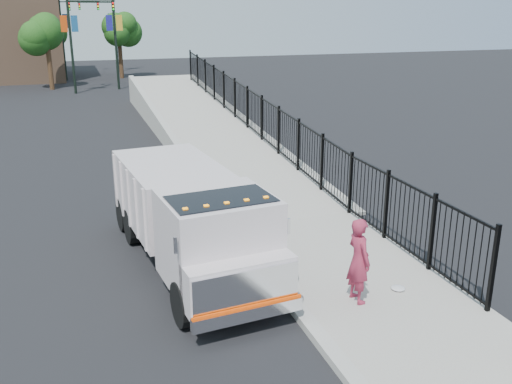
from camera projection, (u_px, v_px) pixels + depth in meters
name	position (u px, v px, depth m)	size (l,w,h in m)	color
ground	(285.00, 297.00, 12.16)	(120.00, 120.00, 0.00)	black
sidewalk	(416.00, 327.00, 10.91)	(3.55, 12.00, 0.12)	#9E998E
curb	(325.00, 344.00, 10.33)	(0.30, 12.00, 0.16)	#ADAAA3
ramp	(207.00, 136.00, 27.25)	(3.95, 24.00, 1.70)	#9E998E
iron_fence	(262.00, 133.00, 23.78)	(0.10, 28.00, 1.80)	black
truck	(191.00, 215.00, 13.12)	(2.90, 7.12, 2.37)	black
worker	(359.00, 260.00, 11.51)	(0.65, 0.43, 1.79)	#982841
debris	(398.00, 288.00, 12.21)	(0.31, 0.31, 0.08)	silver
light_pole_0	(74.00, 30.00, 39.53)	(3.78, 0.22, 8.00)	black
light_pole_1	(110.00, 29.00, 41.45)	(3.78, 0.22, 8.00)	black
light_pole_2	(65.00, 27.00, 46.75)	(3.77, 0.22, 8.00)	black
light_pole_3	(112.00, 24.00, 53.05)	(3.78, 0.22, 8.00)	black
tree_0	(47.00, 35.00, 41.52)	(2.70, 2.70, 5.35)	#382314
tree_1	(119.00, 31.00, 48.41)	(2.29, 2.29, 5.14)	#382314
tree_2	(48.00, 29.00, 52.04)	(3.02, 3.02, 5.51)	#382314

